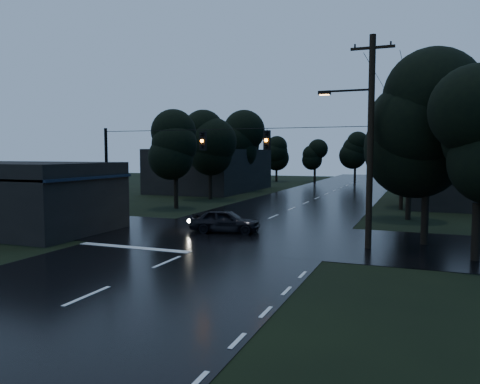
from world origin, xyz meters
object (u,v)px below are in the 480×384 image
Objects in this scene: car at (225,221)px; utility_pole_main at (369,138)px; storefront at (10,196)px; utility_pole_far at (402,161)px.

utility_pole_main is at bearing -112.83° from car.
utility_pole_far reaches higher than storefront.
utility_pole_far is (0.89, 17.00, -1.38)m from utility_pole_main.
car is at bearing 168.40° from utility_pole_main.
utility_pole_far is 1.87× the size of car.
car is (-8.93, -15.35, -3.19)m from utility_pole_far.
storefront reaches higher than car.
utility_pole_main reaches higher than storefront.
car is at bearing 16.51° from storefront.
car is (12.32, 3.65, -1.33)m from storefront.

